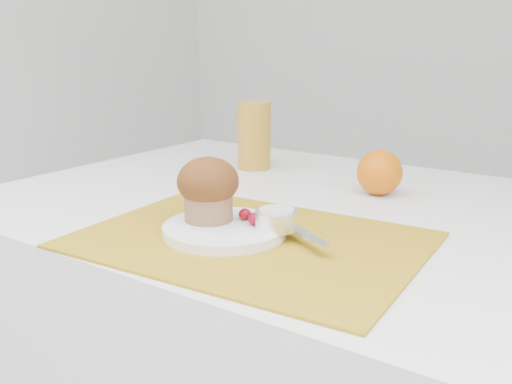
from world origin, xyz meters
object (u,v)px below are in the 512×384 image
Objects in this scene: juice_glass at (254,135)px; orange at (379,172)px; muffin at (208,188)px; plate at (225,229)px.

orange is at bearing -8.81° from juice_glass.
orange is 0.36m from muffin.
juice_glass is (-0.31, 0.05, 0.03)m from orange.
plate is 1.90× the size of muffin.
orange is (0.09, 0.35, 0.03)m from plate.
orange is 0.57× the size of juice_glass.
orange is at bearing 69.94° from muffin.
juice_glass is at bearing 119.52° from plate.
muffin is (-0.12, -0.34, 0.03)m from orange.
orange is 0.88× the size of muffin.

